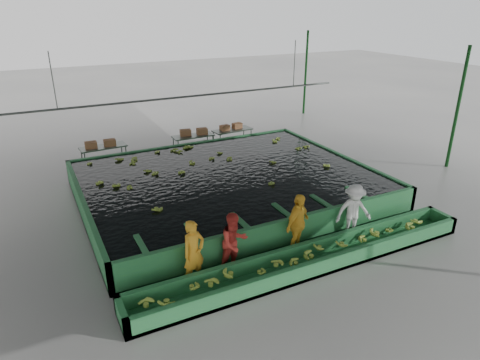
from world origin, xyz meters
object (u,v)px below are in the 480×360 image
packing_table_left (104,156)px  packing_table_mid (193,144)px  sorting_trough (310,259)px  worker_a (194,253)px  box_stack_mid (194,135)px  worker_d (354,211)px  box_stack_right (231,129)px  box_stack_left (101,147)px  worker_b (234,243)px  packing_table_right (232,138)px  flotation_tank (227,185)px  worker_c (298,224)px

packing_table_left → packing_table_mid: bearing=-2.4°
sorting_trough → worker_a: bearing=164.8°
packing_table_mid → box_stack_mid: (0.07, 0.06, 0.43)m
worker_d → packing_table_mid: size_ratio=0.89×
worker_a → box_stack_right: bearing=42.0°
sorting_trough → box_stack_left: size_ratio=8.01×
worker_b → worker_d: 3.91m
worker_b → packing_table_mid: (2.50, 9.38, -0.40)m
box_stack_mid → packing_table_mid: bearing=-140.6°
box_stack_left → sorting_trough: bearing=-71.5°
box_stack_mid → box_stack_right: 1.93m
packing_table_left → box_stack_mid: box_stack_mid is taller
packing_table_right → box_stack_left: size_ratio=1.53×
packing_table_left → worker_d: bearing=-60.4°
packing_table_mid → box_stack_left: 4.14m
worker_d → box_stack_mid: 9.53m
worker_a → packing_table_right: bearing=41.7°
flotation_tank → packing_table_mid: (0.65, 5.08, -0.02)m
worker_c → packing_table_mid: (0.55, 9.38, -0.46)m
packing_table_mid → box_stack_right: 2.05m
sorting_trough → worker_b: bearing=156.5°
worker_d → sorting_trough: bearing=-142.1°
flotation_tank → packing_table_right: size_ratio=5.23×
worker_d → packing_table_mid: bearing=115.4°
worker_a → worker_c: bearing=-17.4°
worker_b → box_stack_mid: 9.78m
box_stack_mid → box_stack_right: size_ratio=1.10×
packing_table_left → worker_b: bearing=-81.0°
sorting_trough → packing_table_mid: bearing=86.3°
worker_b → packing_table_left: worker_b is taller
worker_d → worker_c: bearing=-163.2°
worker_b → box_stack_mid: size_ratio=1.32×
worker_c → box_stack_left: bearing=85.5°
flotation_tank → worker_d: bearing=-64.3°
worker_c → packing_table_mid: worker_c is taller
packing_table_left → box_stack_right: box_stack_right is taller
sorting_trough → worker_c: (0.10, 0.80, 0.64)m
box_stack_left → worker_d: bearing=-59.8°
worker_a → packing_table_mid: (3.60, 9.38, -0.42)m
box_stack_right → packing_table_left: bearing=179.3°
packing_table_mid → worker_a: bearing=-111.0°
worker_d → box_stack_left: bearing=136.9°
worker_b → worker_c: worker_c is taller
packing_table_left → packing_table_mid: size_ratio=1.01×
worker_b → worker_c: bearing=-8.2°
sorting_trough → box_stack_right: size_ratio=8.74×
flotation_tank → packing_table_mid: 5.12m
box_stack_mid → sorting_trough: bearing=-94.0°
worker_c → box_stack_left: worker_c is taller
flotation_tank → box_stack_right: box_stack_right is taller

